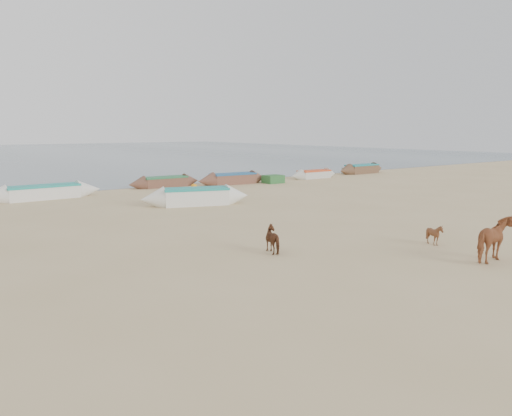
# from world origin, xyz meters

# --- Properties ---
(ground) EXTENTS (140.00, 140.00, 0.00)m
(ground) POSITION_xyz_m (0.00, 0.00, 0.00)
(ground) COLOR tan
(ground) RESTS_ON ground
(cow_adult) EXTENTS (1.83, 1.01, 1.47)m
(cow_adult) POSITION_xyz_m (3.28, -4.64, 0.74)
(cow_adult) COLOR #985631
(cow_adult) RESTS_ON ground
(calf_front) EXTENTS (0.96, 0.93, 0.80)m
(calf_front) POSITION_xyz_m (3.84, -2.03, 0.40)
(calf_front) COLOR brown
(calf_front) RESTS_ON ground
(calf_right) EXTENTS (0.97, 1.08, 0.95)m
(calf_right) POSITION_xyz_m (-1.65, 0.63, 0.47)
(calf_right) COLOR #58311C
(calf_right) RESTS_ON ground
(near_canoe) EXTENTS (6.34, 3.28, 0.99)m
(near_canoe) POSITION_xyz_m (1.67, 12.02, 0.49)
(near_canoe) COLOR white
(near_canoe) RESTS_ON ground
(waterline_canoes) EXTENTS (55.78, 5.22, 0.89)m
(waterline_canoes) POSITION_xyz_m (-0.58, 20.29, 0.42)
(waterline_canoes) COLOR brown
(waterline_canoes) RESTS_ON ground
(beach_clutter) EXTENTS (45.59, 3.39, 0.64)m
(beach_clutter) POSITION_xyz_m (4.30, 19.69, 0.30)
(beach_clutter) COLOR #2E6738
(beach_clutter) RESTS_ON ground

